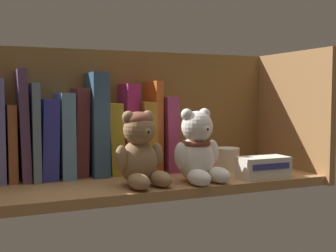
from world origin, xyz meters
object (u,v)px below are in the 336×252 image
at_px(book_3, 22,125).
at_px(book_6, 64,135).
at_px(book_10, 126,128).
at_px(book_13, 163,133).
at_px(book_12, 152,126).
at_px(teddy_bear_larger, 140,150).
at_px(pillar_candle, 227,159).
at_px(book_9, 112,138).
at_px(book_8, 95,124).
at_px(book_7, 79,132).
at_px(book_2, 11,143).
at_px(teddy_bear_smaller, 198,150).
at_px(book_5, 48,138).
at_px(small_product_box, 263,167).
at_px(book_11, 141,136).
at_px(book_4, 33,131).

relative_size(book_3, book_6, 1.26).
relative_size(book_6, book_10, 0.90).
bearing_deg(book_13, book_12, 180.00).
bearing_deg(teddy_bear_larger, pillar_candle, 17.99).
bearing_deg(book_13, book_9, 180.00).
bearing_deg(book_9, book_8, 180.00).
height_order(book_3, book_7, book_3).
height_order(book_2, teddy_bear_smaller, book_2).
height_order(book_2, book_5, book_5).
bearing_deg(book_2, teddy_bear_larger, -35.01).
bearing_deg(pillar_candle, book_9, 162.57).
bearing_deg(book_3, book_2, 180.00).
distance_m(book_7, book_12, 0.18).
height_order(book_5, book_12, book_12).
relative_size(teddy_bear_smaller, small_product_box, 1.39).
relative_size(book_7, book_12, 0.92).
bearing_deg(pillar_candle, teddy_bear_larger, -162.01).
height_order(book_7, book_11, book_7).
xyz_separation_m(pillar_candle, small_product_box, (0.03, -0.11, -0.00)).
xyz_separation_m(book_6, pillar_candle, (0.37, -0.08, -0.07)).
height_order(book_2, book_13, book_13).
distance_m(book_3, book_4, 0.03).
bearing_deg(book_8, teddy_bear_smaller, -44.45).
distance_m(book_6, teddy_bear_smaller, 0.30).
distance_m(book_4, teddy_bear_smaller, 0.36).
relative_size(book_11, pillar_candle, 2.82).
distance_m(book_6, pillar_candle, 0.39).
xyz_separation_m(book_3, book_13, (0.33, 0.00, -0.03)).
xyz_separation_m(book_11, book_12, (0.03, 0.00, 0.02)).
relative_size(book_7, book_11, 1.19).
distance_m(book_3, book_5, 0.06).
bearing_deg(pillar_candle, book_13, 148.16).
bearing_deg(book_6, book_2, 180.00).
distance_m(book_12, teddy_bear_larger, 0.19).
xyz_separation_m(book_12, small_product_box, (0.19, -0.19, -0.08)).
bearing_deg(book_12, book_11, 180.00).
xyz_separation_m(book_2, teddy_bear_smaller, (0.36, -0.17, -0.01)).
height_order(book_4, book_13, book_4).
bearing_deg(book_11, book_8, 180.00).
distance_m(book_2, teddy_bear_larger, 0.28).
relative_size(book_11, book_12, 0.77).
xyz_separation_m(book_7, teddy_bear_smaller, (0.21, -0.17, -0.03)).
distance_m(book_11, teddy_bear_larger, 0.17).
distance_m(teddy_bear_larger, small_product_box, 0.28).
relative_size(teddy_bear_larger, small_product_box, 1.36).
bearing_deg(book_4, book_2, 180.00).
relative_size(book_12, teddy_bear_larger, 1.43).
bearing_deg(book_4, book_8, 0.00).
xyz_separation_m(book_9, small_product_box, (0.29, -0.19, -0.06)).
distance_m(book_6, book_11, 0.18).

